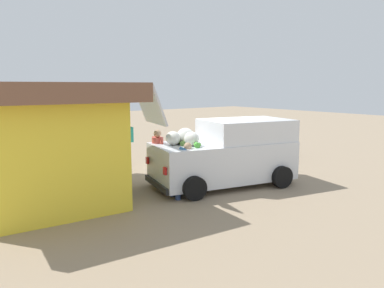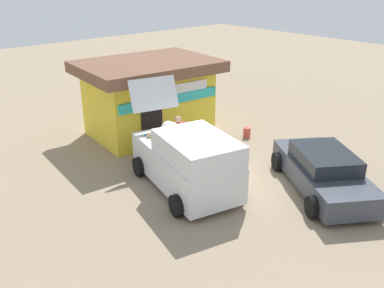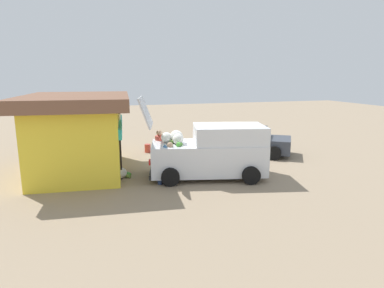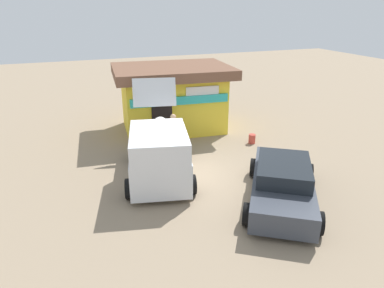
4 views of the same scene
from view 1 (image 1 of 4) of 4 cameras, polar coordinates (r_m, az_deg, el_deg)
name	(u,v)px [view 1 (image 1 of 4)]	position (r m, az deg, el deg)	size (l,w,h in m)	color
ground_plane	(213,174)	(12.43, 3.31, -4.78)	(60.00, 60.00, 0.00)	gray
storefront_bar	(42,138)	(10.37, -22.50, 0.84)	(5.73, 4.38, 3.06)	yellow
delivery_van	(227,153)	(11.03, 5.57, -1.35)	(2.98, 4.90, 3.04)	silver
parked_sedan	(225,143)	(15.29, 5.24, 0.22)	(3.92, 4.69, 1.32)	#383D47
vendor_standing	(158,153)	(10.82, -5.41, -1.49)	(0.57, 0.36, 1.71)	#726047
customer_bending	(180,165)	(9.72, -1.94, -3.37)	(0.57, 0.66, 1.48)	navy
unloaded_banana_pile	(116,192)	(10.01, -11.93, -7.34)	(0.81, 0.78, 0.40)	silver
paint_bucket	(109,160)	(14.14, -12.86, -2.43)	(0.30, 0.30, 0.41)	#BF3F33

